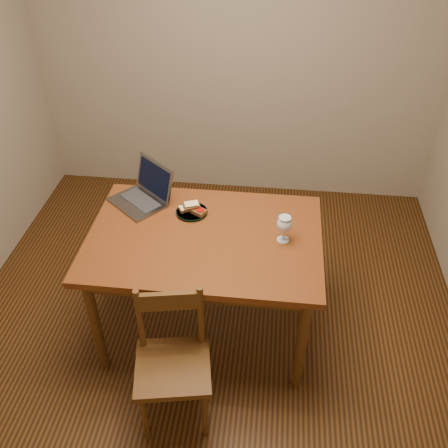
# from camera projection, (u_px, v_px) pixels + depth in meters

# --- Properties ---
(floor) EXTENTS (3.20, 3.20, 0.02)m
(floor) POSITION_uv_depth(u_px,v_px,m) (212.00, 322.00, 3.25)
(floor) COLOR black
(floor) RESTS_ON ground
(back_wall) EXTENTS (3.20, 0.02, 2.60)m
(back_wall) POSITION_uv_depth(u_px,v_px,m) (238.00, 39.00, 3.71)
(back_wall) COLOR gray
(back_wall) RESTS_ON floor
(table) EXTENTS (1.30, 0.90, 0.74)m
(table) POSITION_uv_depth(u_px,v_px,m) (205.00, 247.00, 2.83)
(table) COLOR #4C1F0C
(table) RESTS_ON floor
(chair) EXTENTS (0.44, 0.42, 0.40)m
(chair) POSITION_uv_depth(u_px,v_px,m) (172.00, 358.00, 2.49)
(chair) COLOR #44270E
(chair) RESTS_ON floor
(plate) EXTENTS (0.19, 0.19, 0.02)m
(plate) POSITION_uv_depth(u_px,v_px,m) (192.00, 212.00, 2.93)
(plate) COLOR black
(plate) RESTS_ON table
(sandwich_cheese) EXTENTS (0.10, 0.09, 0.03)m
(sandwich_cheese) POSITION_uv_depth(u_px,v_px,m) (187.00, 208.00, 2.93)
(sandwich_cheese) COLOR #381E0C
(sandwich_cheese) RESTS_ON plate
(sandwich_tomato) EXTENTS (0.12, 0.11, 0.03)m
(sandwich_tomato) POSITION_uv_depth(u_px,v_px,m) (197.00, 210.00, 2.91)
(sandwich_tomato) COLOR #381E0C
(sandwich_tomato) RESTS_ON plate
(sandwich_top) EXTENTS (0.11, 0.09, 0.03)m
(sandwich_top) POSITION_uv_depth(u_px,v_px,m) (192.00, 206.00, 2.91)
(sandwich_top) COLOR #381E0C
(sandwich_top) RESTS_ON plate
(milk_glass) EXTENTS (0.08, 0.08, 0.16)m
(milk_glass) POSITION_uv_depth(u_px,v_px,m) (284.00, 229.00, 2.69)
(milk_glass) COLOR white
(milk_glass) RESTS_ON table
(laptop) EXTENTS (0.43, 0.43, 0.23)m
(laptop) POSITION_uv_depth(u_px,v_px,m) (145.00, 191.00, 3.01)
(laptop) COLOR slate
(laptop) RESTS_ON table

